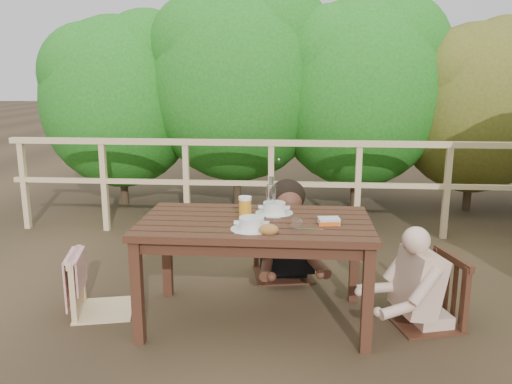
# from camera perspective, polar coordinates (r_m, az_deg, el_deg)

# --- Properties ---
(ground) EXTENTS (60.00, 60.00, 0.00)m
(ground) POSITION_cam_1_polar(r_m,az_deg,el_deg) (3.71, -0.06, -13.87)
(ground) COLOR #493723
(ground) RESTS_ON ground
(table) EXTENTS (1.53, 0.86, 0.71)m
(table) POSITION_cam_1_polar(r_m,az_deg,el_deg) (3.56, -0.07, -8.78)
(table) COLOR #391E13
(table) RESTS_ON ground
(chair_left) EXTENTS (0.50, 0.50, 0.83)m
(chair_left) POSITION_cam_1_polar(r_m,az_deg,el_deg) (3.83, -16.73, -6.78)
(chair_left) COLOR #DAB682
(chair_left) RESTS_ON ground
(chair_far) EXTENTS (0.56, 0.56, 0.96)m
(chair_far) POSITION_cam_1_polar(r_m,az_deg,el_deg) (4.31, 3.05, -3.22)
(chair_far) COLOR #391E13
(chair_far) RESTS_ON ground
(chair_right) EXTENTS (0.55, 0.55, 0.89)m
(chair_right) POSITION_cam_1_polar(r_m,az_deg,el_deg) (3.68, 18.31, -7.22)
(chair_right) COLOR #391E13
(chair_right) RESTS_ON ground
(woman) EXTENTS (0.64, 0.73, 1.30)m
(woman) POSITION_cam_1_polar(r_m,az_deg,el_deg) (4.28, 3.08, -0.90)
(woman) COLOR black
(woman) RESTS_ON ground
(diner_right) EXTENTS (0.67, 0.59, 1.14)m
(diner_right) POSITION_cam_1_polar(r_m,az_deg,el_deg) (3.65, 18.90, -5.41)
(diner_right) COLOR #D9AE94
(diner_right) RESTS_ON ground
(railing) EXTENTS (5.60, 0.10, 1.01)m
(railing) POSITION_cam_1_polar(r_m,az_deg,el_deg) (5.44, 1.67, 0.46)
(railing) COLOR #DAB682
(railing) RESTS_ON ground
(hedge_row) EXTENTS (6.60, 1.60, 3.80)m
(hedge_row) POSITION_cam_1_polar(r_m,az_deg,el_deg) (6.51, 5.96, 14.78)
(hedge_row) COLOR #206819
(hedge_row) RESTS_ON ground
(soup_near) EXTENTS (0.27, 0.27, 0.09)m
(soup_near) POSITION_cam_1_polar(r_m,az_deg,el_deg) (3.24, -0.49, -3.56)
(soup_near) COLOR white
(soup_near) RESTS_ON table
(soup_far) EXTENTS (0.26, 0.26, 0.09)m
(soup_far) POSITION_cam_1_polar(r_m,az_deg,el_deg) (3.62, 2.02, -1.82)
(soup_far) COLOR silver
(soup_far) RESTS_ON table
(bread_roll) EXTENTS (0.12, 0.09, 0.07)m
(bread_roll) POSITION_cam_1_polar(r_m,az_deg,el_deg) (3.16, 1.42, -4.18)
(bread_roll) COLOR #A16527
(bread_roll) RESTS_ON table
(beer_glass) EXTENTS (0.09, 0.09, 0.17)m
(beer_glass) POSITION_cam_1_polar(r_m,az_deg,el_deg) (3.46, -1.21, -1.85)
(beer_glass) COLOR #C66C10
(beer_glass) RESTS_ON table
(bottle) EXTENTS (0.07, 0.07, 0.28)m
(bottle) POSITION_cam_1_polar(r_m,az_deg,el_deg) (3.57, 1.70, -0.48)
(bottle) COLOR silver
(bottle) RESTS_ON table
(tumbler) EXTENTS (0.07, 0.07, 0.08)m
(tumbler) POSITION_cam_1_polar(r_m,az_deg,el_deg) (3.23, 4.49, -3.69)
(tumbler) COLOR white
(tumbler) RESTS_ON table
(butter_tub) EXTENTS (0.15, 0.11, 0.06)m
(butter_tub) POSITION_cam_1_polar(r_m,az_deg,el_deg) (3.37, 8.03, -3.31)
(butter_tub) COLOR white
(butter_tub) RESTS_ON table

